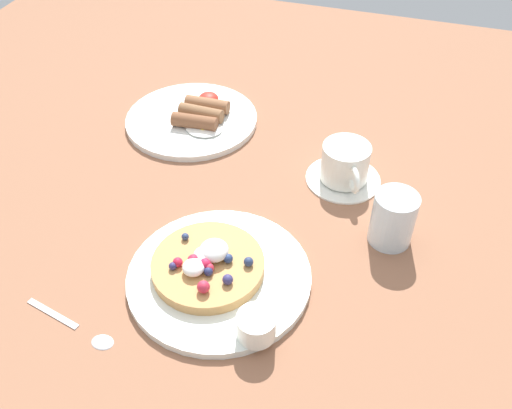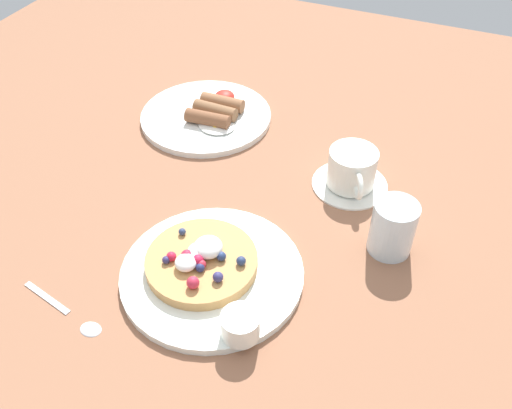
% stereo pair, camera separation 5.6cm
% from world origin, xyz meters
% --- Properties ---
extents(ground_plane, '(1.61, 1.60, 0.03)m').
position_xyz_m(ground_plane, '(0.00, 0.00, -0.01)').
color(ground_plane, '#8F5D43').
extents(pancake_plate, '(0.25, 0.25, 0.01)m').
position_xyz_m(pancake_plate, '(0.02, -0.11, 0.01)').
color(pancake_plate, white).
rests_on(pancake_plate, ground_plane).
extents(pancake_with_berries, '(0.15, 0.15, 0.04)m').
position_xyz_m(pancake_with_berries, '(0.01, -0.11, 0.02)').
color(pancake_with_berries, tan).
rests_on(pancake_with_berries, pancake_plate).
extents(syrup_ramekin, '(0.05, 0.05, 0.03)m').
position_xyz_m(syrup_ramekin, '(0.10, -0.19, 0.03)').
color(syrup_ramekin, white).
rests_on(syrup_ramekin, pancake_plate).
extents(breakfast_plate, '(0.24, 0.24, 0.01)m').
position_xyz_m(breakfast_plate, '(-0.16, 0.22, 0.01)').
color(breakfast_plate, white).
rests_on(breakfast_plate, ground_plane).
extents(fried_breakfast, '(0.09, 0.13, 0.03)m').
position_xyz_m(fried_breakfast, '(-0.14, 0.23, 0.02)').
color(fried_breakfast, '#8E5D3D').
rests_on(fried_breakfast, breakfast_plate).
extents(coffee_saucer, '(0.12, 0.12, 0.01)m').
position_xyz_m(coffee_saucer, '(0.14, 0.15, 0.00)').
color(coffee_saucer, white).
rests_on(coffee_saucer, ground_plane).
extents(coffee_cup, '(0.08, 0.10, 0.06)m').
position_xyz_m(coffee_cup, '(0.14, 0.14, 0.04)').
color(coffee_cup, white).
rests_on(coffee_cup, coffee_saucer).
extents(teaspoon, '(0.14, 0.04, 0.01)m').
position_xyz_m(teaspoon, '(-0.11, -0.24, 0.00)').
color(teaspoon, silver).
rests_on(teaspoon, ground_plane).
extents(water_glass, '(0.06, 0.06, 0.08)m').
position_xyz_m(water_glass, '(0.23, 0.03, 0.04)').
color(water_glass, silver).
rests_on(water_glass, ground_plane).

